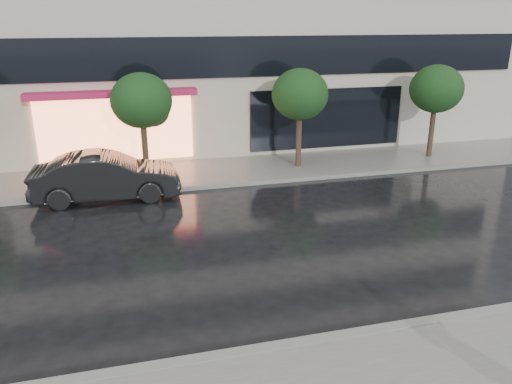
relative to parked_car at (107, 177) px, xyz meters
name	(u,v)px	position (x,y,z in m)	size (l,w,h in m)	color
ground	(320,312)	(4.38, -8.24, -0.79)	(120.00, 120.00, 0.00)	black
sidewalk_far	(224,171)	(4.38, 2.01, -0.73)	(60.00, 3.50, 0.12)	slate
curb_near	(340,337)	(4.38, -9.24, -0.72)	(60.00, 0.25, 0.14)	gray
curb_far	(234,184)	(4.38, 0.26, -0.72)	(60.00, 0.25, 0.14)	gray
tree_mid_west	(143,102)	(1.44, 1.79, 2.13)	(2.20, 2.20, 3.99)	#33261C
tree_mid_east	(301,96)	(7.44, 1.79, 2.13)	(2.20, 2.20, 3.99)	#33261C
tree_far_east	(437,91)	(13.44, 1.79, 2.13)	(2.20, 2.20, 3.99)	#33261C
parked_car	(107,177)	(0.00, 0.00, 0.00)	(1.68, 4.81, 1.58)	black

